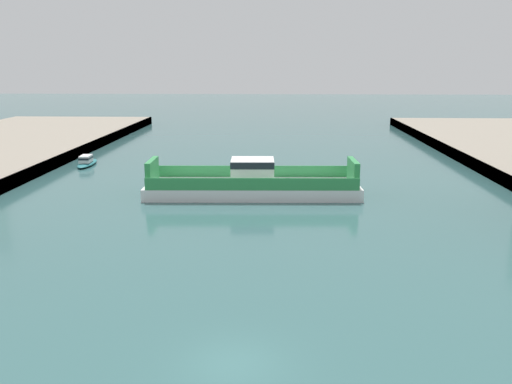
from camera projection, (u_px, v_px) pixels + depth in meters
name	position (u px, v px, depth m)	size (l,w,h in m)	color
ground_plane	(234.00, 364.00, 22.11)	(400.00, 400.00, 0.00)	#335B5B
chain_ferry	(253.00, 184.00, 50.40)	(19.75, 6.67, 3.37)	silver
moored_boat_near_right	(87.00, 162.00, 65.07)	(2.03, 6.03, 1.27)	#237075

